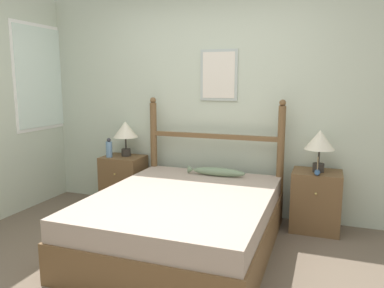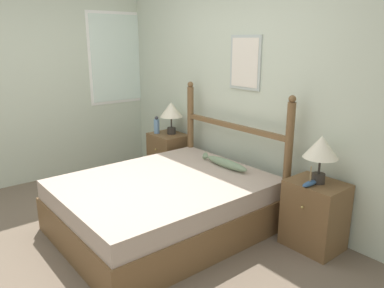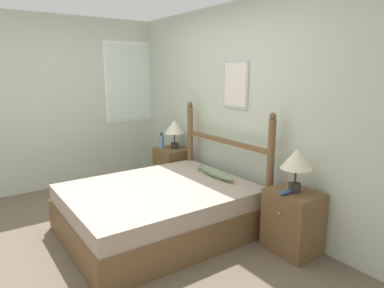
{
  "view_description": "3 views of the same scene",
  "coord_description": "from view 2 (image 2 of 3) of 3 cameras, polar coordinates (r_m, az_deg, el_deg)",
  "views": [
    {
      "loc": [
        1.27,
        -2.43,
        1.53
      ],
      "look_at": [
        0.05,
        0.9,
        0.93
      ],
      "focal_mm": 35.0,
      "sensor_mm": 36.0,
      "label": 1
    },
    {
      "loc": [
        2.88,
        -1.31,
        1.83
      ],
      "look_at": [
        0.13,
        0.92,
        0.84
      ],
      "focal_mm": 35.0,
      "sensor_mm": 36.0,
      "label": 2
    },
    {
      "loc": [
        3.19,
        -1.12,
        1.76
      ],
      "look_at": [
        0.11,
        1.04,
        0.95
      ],
      "focal_mm": 32.0,
      "sensor_mm": 36.0,
      "label": 3
    }
  ],
  "objects": [
    {
      "name": "nightstand_right",
      "position": [
        3.59,
        18.19,
        -10.22
      ],
      "size": [
        0.49,
        0.41,
        0.62
      ],
      "color": "brown",
      "rests_on": "ground_plane"
    },
    {
      "name": "headboard",
      "position": [
        4.16,
        6.21,
        0.01
      ],
      "size": [
        1.57,
        0.08,
        1.34
      ],
      "color": "brown",
      "rests_on": "ground_plane"
    },
    {
      "name": "ground_plane",
      "position": [
        3.66,
        -13.07,
        -14.83
      ],
      "size": [
        16.0,
        16.0,
        0.0
      ],
      "primitive_type": "plane",
      "color": "brown"
    },
    {
      "name": "table_lamp_left",
      "position": [
        4.91,
        -3.19,
        5.08
      ],
      "size": [
        0.3,
        0.3,
        0.43
      ],
      "color": "#2D2823",
      "rests_on": "nightstand_left"
    },
    {
      "name": "wall_left",
      "position": [
        5.22,
        -24.19,
        8.24
      ],
      "size": [
        0.08,
        6.4,
        2.55
      ],
      "color": "beige",
      "rests_on": "ground_plane"
    },
    {
      "name": "fish_pillow",
      "position": [
        4.0,
        5.05,
        -2.9
      ],
      "size": [
        0.63,
        0.1,
        0.09
      ],
      "color": "gray",
      "rests_on": "bed"
    },
    {
      "name": "bottle",
      "position": [
        5.01,
        -5.41,
        2.83
      ],
      "size": [
        0.07,
        0.07,
        0.23
      ],
      "color": "#668CB2",
      "rests_on": "nightstand_left"
    },
    {
      "name": "wall_back",
      "position": [
        4.23,
        7.44,
        7.97
      ],
      "size": [
        6.4,
        0.08,
        2.55
      ],
      "color": "beige",
      "rests_on": "ground_plane"
    },
    {
      "name": "bed",
      "position": [
        3.75,
        -4.31,
        -9.24
      ],
      "size": [
        1.57,
        1.96,
        0.52
      ],
      "color": "brown",
      "rests_on": "ground_plane"
    },
    {
      "name": "model_boat",
      "position": [
        3.37,
        17.51,
        -5.73
      ],
      "size": [
        0.06,
        0.2,
        0.18
      ],
      "color": "#335684",
      "rests_on": "nightstand_right"
    },
    {
      "name": "nightstand_left",
      "position": [
        5.06,
        -3.59,
        -1.9
      ],
      "size": [
        0.49,
        0.41,
        0.62
      ],
      "color": "brown",
      "rests_on": "ground_plane"
    },
    {
      "name": "table_lamp_right",
      "position": [
        3.37,
        19.07,
        -0.7
      ],
      "size": [
        0.3,
        0.3,
        0.43
      ],
      "color": "#2D2823",
      "rests_on": "nightstand_right"
    }
  ]
}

